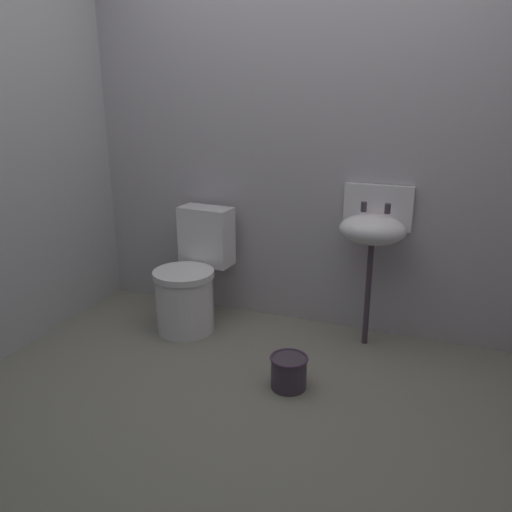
# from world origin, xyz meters

# --- Properties ---
(ground_plane) EXTENTS (3.34, 2.45, 0.08)m
(ground_plane) POSITION_xyz_m (0.00, 0.00, -0.04)
(ground_plane) COLOR gray
(wall_back) EXTENTS (3.34, 0.10, 2.49)m
(wall_back) POSITION_xyz_m (0.00, 1.08, 1.25)
(wall_back) COLOR #AEA8AC
(wall_back) RESTS_ON ground
(toilet_near_wall) EXTENTS (0.43, 0.62, 0.78)m
(toilet_near_wall) POSITION_xyz_m (-0.63, 0.68, 0.32)
(toilet_near_wall) COLOR white
(toilet_near_wall) RESTS_ON ground
(sink) EXTENTS (0.42, 0.35, 0.99)m
(sink) POSITION_xyz_m (0.52, 0.86, 0.75)
(sink) COLOR #41353F
(sink) RESTS_ON ground
(bucket) EXTENTS (0.21, 0.21, 0.19)m
(bucket) POSITION_xyz_m (0.22, 0.17, 0.10)
(bucket) COLOR #41353F
(bucket) RESTS_ON ground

